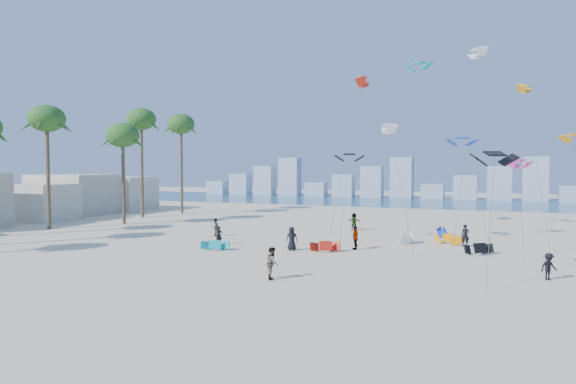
% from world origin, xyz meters
% --- Properties ---
extents(ground, '(220.00, 220.00, 0.00)m').
position_xyz_m(ground, '(0.00, 0.00, 0.00)').
color(ground, beige).
rests_on(ground, ground).
extents(ocean, '(220.00, 220.00, 0.00)m').
position_xyz_m(ocean, '(0.00, 72.00, 0.01)').
color(ocean, navy).
rests_on(ocean, ground).
extents(kitesurfer_near, '(0.67, 0.71, 1.63)m').
position_xyz_m(kitesurfer_near, '(-2.19, 13.15, 0.82)').
color(kitesurfer_near, black).
rests_on(kitesurfer_near, ground).
extents(kitesurfer_mid, '(1.05, 1.15, 1.92)m').
position_xyz_m(kitesurfer_mid, '(7.32, 2.92, 0.96)').
color(kitesurfer_mid, gray).
rests_on(kitesurfer_mid, ground).
extents(kitesurfers_far, '(29.03, 19.64, 1.93)m').
position_xyz_m(kitesurfers_far, '(8.40, 17.81, 0.90)').
color(kitesurfers_far, black).
rests_on(kitesurfers_far, ground).
extents(grounded_kites, '(22.32, 17.09, 0.92)m').
position_xyz_m(grounded_kites, '(12.04, 18.30, 0.42)').
color(grounded_kites, '#0D97A2').
rests_on(grounded_kites, ground).
extents(flying_kites, '(23.31, 26.75, 18.60)m').
position_xyz_m(flying_kites, '(15.24, 23.24, 12.38)').
color(flying_kites, black).
rests_on(flying_kites, ground).
extents(palm_row, '(8.62, 44.80, 14.19)m').
position_xyz_m(palm_row, '(-22.89, 16.18, 11.04)').
color(palm_row, brown).
rests_on(palm_row, ground).
extents(beachfront_buildings, '(11.50, 43.00, 6.00)m').
position_xyz_m(beachfront_buildings, '(-33.69, 20.82, 2.67)').
color(beachfront_buildings, beige).
rests_on(beachfront_buildings, ground).
extents(distant_skyline, '(85.00, 3.00, 8.40)m').
position_xyz_m(distant_skyline, '(-1.19, 82.00, 3.09)').
color(distant_skyline, '#9EADBF').
rests_on(distant_skyline, ground).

